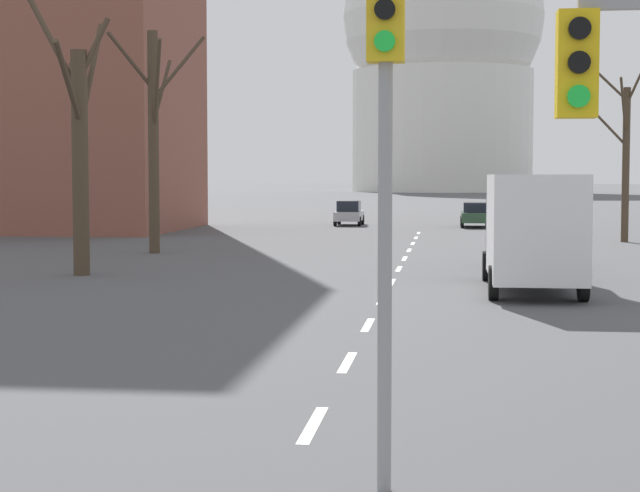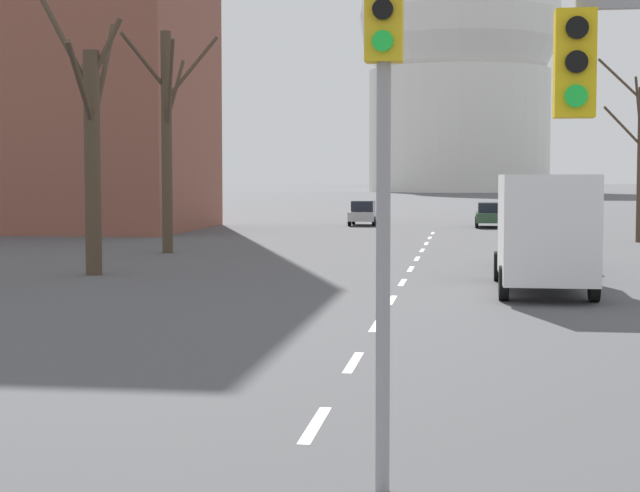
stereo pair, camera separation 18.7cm
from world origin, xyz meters
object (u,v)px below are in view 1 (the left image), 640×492
traffic_signal_centre_tall (385,119)px  delivery_truck (532,228)px  sedan_near_right (475,215)px  sedan_mid_centre (538,244)px  sedan_near_left (349,213)px

traffic_signal_centre_tall → delivery_truck: (2.82, 18.76, -1.96)m
traffic_signal_centre_tall → sedan_near_right: size_ratio=1.16×
traffic_signal_centre_tall → delivery_truck: bearing=81.4°
sedan_mid_centre → sedan_near_left: bearing=107.3°
traffic_signal_centre_tall → sedan_mid_centre: size_ratio=1.20×
sedan_near_left → sedan_near_right: sedan_near_left is taller
sedan_near_left → traffic_signal_centre_tall: bearing=-84.3°
sedan_near_left → sedan_mid_centre: sedan_near_left is taller
sedan_near_left → sedan_mid_centre: 31.17m
traffic_signal_centre_tall → sedan_near_left: 56.57m
sedan_mid_centre → delivery_truck: (-0.78, -7.68, 0.91)m
sedan_near_right → traffic_signal_centre_tall: bearing=-92.2°
traffic_signal_centre_tall → sedan_near_left: traffic_signal_centre_tall is taller
sedan_mid_centre → sedan_near_right: bearing=93.0°
sedan_near_right → sedan_near_left: bearing=169.8°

